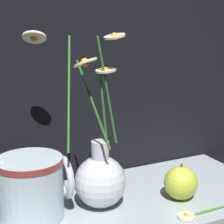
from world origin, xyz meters
TOP-DOWN VIEW (x-y plane):
  - ground_plane at (0.00, 0.00)m, footprint 6.00×6.00m
  - shelf at (0.00, 0.00)m, footprint 0.74×0.32m
  - vase_with_flowers at (-0.04, -0.00)m, footprint 0.20×0.16m
  - ceramic_pitcher at (-0.18, 0.02)m, footprint 0.16×0.13m
  - orange_fruit at (0.14, -0.05)m, footprint 0.08×0.08m
  - loose_daisy at (0.11, -0.12)m, footprint 0.12×0.04m

SIDE VIEW (x-z plane):
  - ground_plane at x=0.00m, z-range 0.00..0.00m
  - shelf at x=0.00m, z-range 0.00..0.01m
  - loose_daisy at x=0.11m, z-range 0.01..0.02m
  - orange_fruit at x=0.14m, z-range 0.01..0.09m
  - vase_with_flowers at x=-0.04m, z-range -0.10..0.27m
  - ceramic_pitcher at x=-0.18m, z-range 0.01..0.15m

